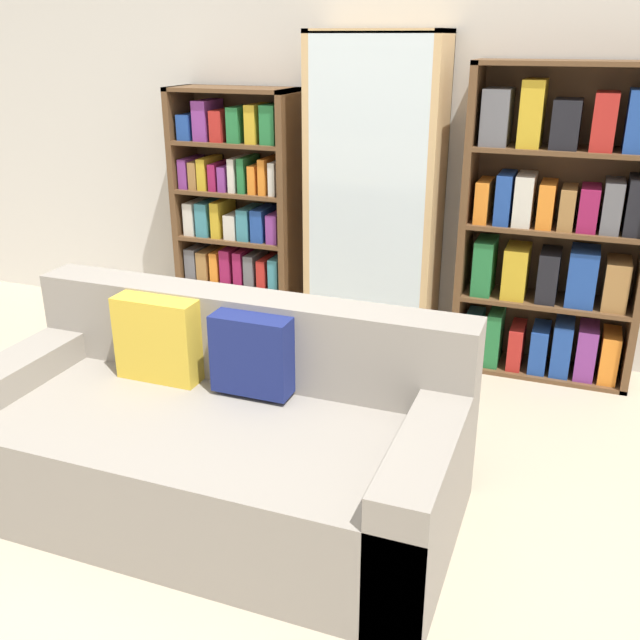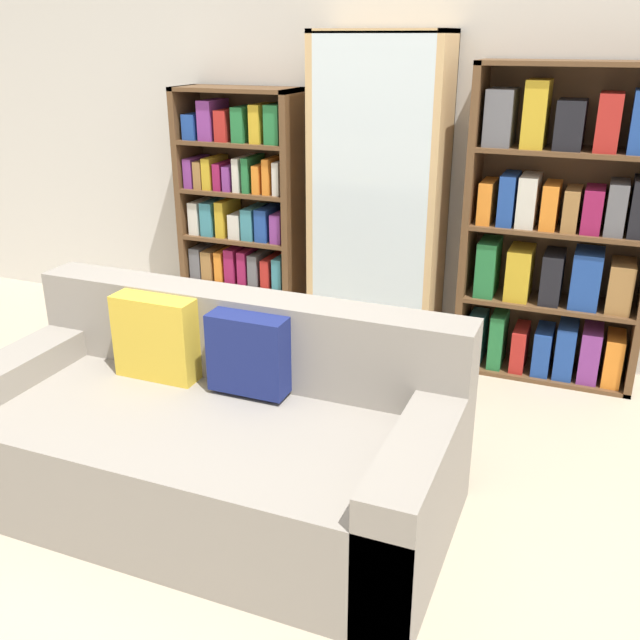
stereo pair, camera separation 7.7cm
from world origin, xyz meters
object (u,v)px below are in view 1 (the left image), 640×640
Objects in this scene: couch at (215,440)px; bookshelf_right at (555,234)px; wine_bottle at (444,371)px; display_cabinet at (375,200)px; bookshelf_left at (238,218)px.

couch is 1.16× the size of bookshelf_right.
wine_bottle is at bearing 60.97° from couch.
display_cabinet is at bearing 137.82° from wine_bottle.
couch is 1.96m from bookshelf_left.
display_cabinet is at bearing -1.05° from bookshelf_left.
bookshelf_left is 1.90m from bookshelf_right.
couch reaches higher than wine_bottle.
bookshelf_right reaches higher than wine_bottle.
wine_bottle is at bearing -42.18° from display_cabinet.
display_cabinet is 1.07m from wine_bottle.
bookshelf_right is (1.90, -0.00, 0.07)m from bookshelf_left.
couch is 1.85m from display_cabinet.
wine_bottle is at bearing -131.59° from bookshelf_right.
couch is at bearing -66.52° from bookshelf_left.
bookshelf_right is (1.14, 1.75, 0.52)m from couch.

